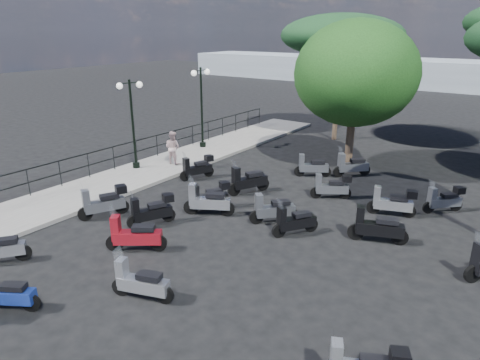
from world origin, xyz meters
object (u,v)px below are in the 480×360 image
Objects in this scene: scooter_22 at (392,202)px; broadleaf_tree at (356,74)px; scooter_15 at (273,210)px; scooter_26 at (377,227)px; scooter_2 at (104,203)px; scooter_3 at (134,236)px; scooter_4 at (248,181)px; lamp_post_2 at (202,102)px; scooter_10 at (208,202)px; scooter_5 at (197,168)px; scooter_8 at (152,211)px; lamp_post_1 at (132,119)px; scooter_11 at (312,167)px; scooter_16 at (332,187)px; pedestrian_far at (173,148)px; scooter_7 at (5,294)px; scooter_14 at (140,283)px; scooter_9 at (210,197)px; scooter_28 at (444,200)px; scooter_17 at (351,166)px; pine_2 at (342,36)px; scooter_21 at (294,222)px.

scooter_22 is 6.65m from broadleaf_tree.
scooter_15 is 3.43m from scooter_26.
broadleaf_tree is (4.91, 10.20, 3.91)m from scooter_2.
scooter_3 is 5.92m from scooter_4.
scooter_26 is (11.52, -5.29, -2.08)m from lamp_post_2.
scooter_10 is 1.02× the size of scooter_22.
scooter_5 is 1.13× the size of scooter_15.
broadleaf_tree is at bearing -111.05° from scooter_5.
lamp_post_1 is at bearing -10.38° from scooter_8.
scooter_11 is (4.02, 3.21, -0.04)m from scooter_5.
scooter_4 is 1.22× the size of scooter_16.
scooter_26 is at bearing -125.69° from scooter_15.
scooter_7 is (4.67, -10.50, -0.51)m from pedestrian_far.
pedestrian_far is 1.00× the size of scooter_14.
scooter_9 is at bearing 105.98° from scooter_16.
scooter_3 reaches higher than scooter_7.
pedestrian_far is at bearing 52.06° from scooter_28.
pine_2 reaches higher than scooter_17.
pine_2 is (-0.82, 16.39, 5.46)m from scooter_3.
scooter_5 is at bearing 22.21° from scooter_15.
scooter_11 is at bearing -118.65° from scooter_5.
scooter_14 is 0.22× the size of pine_2.
scooter_28 is (1.43, 1.40, -0.04)m from scooter_22.
scooter_26 is at bearing 162.21° from scooter_17.
scooter_7 is at bearing 119.45° from scooter_9.
scooter_11 is at bearing -40.00° from scooter_10.
scooter_10 reaches higher than scooter_8.
scooter_9 reaches higher than scooter_5.
scooter_21 is at bearing 152.79° from pedestrian_far.
scooter_14 is at bearing 159.25° from scooter_8.
scooter_11 is at bearing -164.54° from pedestrian_far.
scooter_3 is at bearing 94.79° from scooter_28.
lamp_post_2 reaches higher than scooter_10.
scooter_28 is at bearing -133.00° from scooter_4.
scooter_5 is at bearing 78.06° from scooter_22.
scooter_11 is (1.20, 9.32, -0.05)m from scooter_3.
scooter_2 is 5.62m from scooter_4.
scooter_22 is 1.32× the size of scooter_28.
scooter_5 is at bearing 22.83° from scooter_4.
scooter_15 is at bearing 130.80° from scooter_17.
pine_2 is at bearing -58.80° from scooter_4.
scooter_15 is 1.12m from scooter_21.
broadleaf_tree reaches higher than lamp_post_1.
scooter_9 reaches higher than scooter_14.
scooter_2 is at bearing -34.32° from lamp_post_1.
scooter_9 is at bearing -83.54° from scooter_8.
scooter_16 is (7.97, 0.57, -0.47)m from pedestrian_far.
scooter_8 is 7.00m from scooter_16.
scooter_8 is at bearing 111.72° from scooter_17.
scooter_14 is (0.79, -10.89, 0.00)m from scooter_11.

